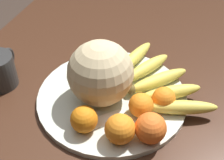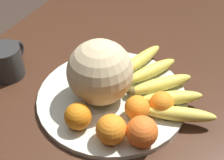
{
  "view_description": "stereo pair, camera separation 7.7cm",
  "coord_description": "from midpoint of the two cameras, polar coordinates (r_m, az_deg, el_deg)",
  "views": [
    {
      "loc": [
        0.63,
        0.22,
        1.28
      ],
      "look_at": [
        0.07,
        0.04,
        0.78
      ],
      "focal_mm": 50.0,
      "sensor_mm": 36.0,
      "label": 1
    },
    {
      "loc": [
        0.6,
        0.29,
        1.28
      ],
      "look_at": [
        0.07,
        0.04,
        0.78
      ],
      "focal_mm": 50.0,
      "sensor_mm": 36.0,
      "label": 2
    }
  ],
  "objects": [
    {
      "name": "kitchen_table",
      "position": [
        0.94,
        -3.16,
        -4.2
      ],
      "size": [
        1.47,
        0.86,
        0.71
      ],
      "color": "#3D2316",
      "rests_on": "ground_plane"
    },
    {
      "name": "orange_front_left",
      "position": [
        0.76,
        6.59,
        -3.49
      ],
      "size": [
        0.06,
        0.06,
        0.06
      ],
      "color": "orange",
      "rests_on": "fruit_bowl"
    },
    {
      "name": "orange_back_right",
      "position": [
        0.71,
        -8.27,
        -7.28
      ],
      "size": [
        0.06,
        0.06,
        0.06
      ],
      "color": "orange",
      "rests_on": "fruit_bowl"
    },
    {
      "name": "banana_bunch",
      "position": [
        0.82,
        5.59,
        -0.05
      ],
      "size": [
        0.29,
        0.29,
        0.04
      ],
      "rotation": [
        0.0,
        0.0,
        8.65
      ],
      "color": "brown",
      "rests_on": "fruit_bowl"
    },
    {
      "name": "orange_mid_center",
      "position": [
        0.68,
        -1.8,
        -9.12
      ],
      "size": [
        0.07,
        0.07,
        0.07
      ],
      "color": "orange",
      "rests_on": "fruit_bowl"
    },
    {
      "name": "fruit_bowl",
      "position": [
        0.81,
        -2.73,
        -3.17
      ],
      "size": [
        0.38,
        0.38,
        0.01
      ],
      "color": "beige",
      "rests_on": "kitchen_table"
    },
    {
      "name": "orange_back_left",
      "position": [
        0.73,
        2.34,
        -4.78
      ],
      "size": [
        0.06,
        0.06,
        0.06
      ],
      "color": "orange",
      "rests_on": "fruit_bowl"
    },
    {
      "name": "orange_front_right",
      "position": [
        0.68,
        3.85,
        -8.93
      ],
      "size": [
        0.07,
        0.07,
        0.07
      ],
      "color": "orange",
      "rests_on": "fruit_bowl"
    },
    {
      "name": "produce_tag",
      "position": [
        0.74,
        -4.18,
        -7.42
      ],
      "size": [
        0.09,
        0.09,
        0.0
      ],
      "rotation": [
        0.0,
        0.0,
        -0.81
      ],
      "color": "white",
      "rests_on": "fruit_bowl"
    },
    {
      "name": "melon",
      "position": [
        0.74,
        -5.09,
        1.13
      ],
      "size": [
        0.16,
        0.16,
        0.16
      ],
      "color": "beige",
      "rests_on": "fruit_bowl"
    }
  ]
}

